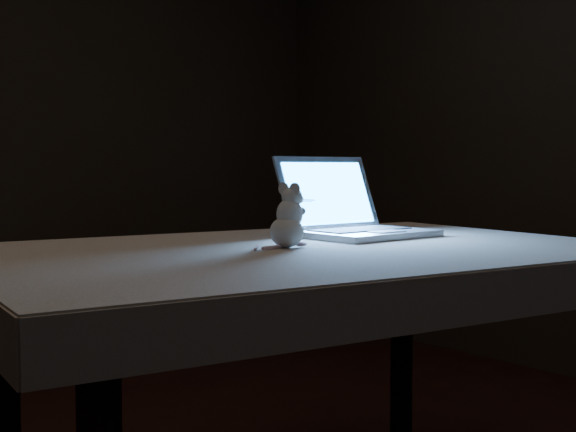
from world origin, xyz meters
TOP-DOWN VIEW (x-y plane):
  - table at (0.24, 0.01)m, footprint 1.52×1.08m
  - tablecloth at (0.33, 0.05)m, footprint 1.66×1.24m
  - laptop at (0.55, 0.11)m, footprint 0.35×0.31m
  - plush_mouse at (0.20, 0.03)m, footprint 0.14×0.14m

SIDE VIEW (x-z plane):
  - table at x=0.24m, z-range 0.00..0.76m
  - tablecloth at x=0.33m, z-range 0.67..0.77m
  - plush_mouse at x=0.20m, z-range 0.77..0.92m
  - laptop at x=0.55m, z-range 0.77..1.00m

